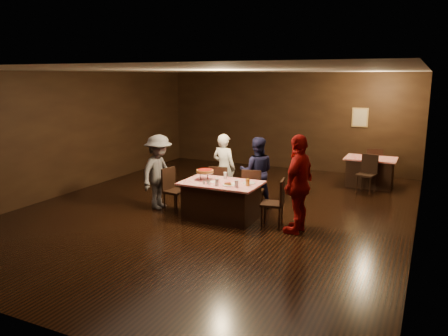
{
  "coord_description": "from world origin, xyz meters",
  "views": [
    {
      "loc": [
        4.11,
        -8.25,
        2.88
      ],
      "look_at": [
        0.27,
        -0.2,
        1.0
      ],
      "focal_mm": 35.0,
      "sensor_mm": 36.0,
      "label": 1
    }
  ],
  "objects_px": {
    "main_table": "(221,200)",
    "plate_empty": "(249,183)",
    "diner_navy_hoodie": "(257,172)",
    "chair_end_right": "(272,203)",
    "chair_back_far": "(373,165)",
    "glass_amber": "(248,182)",
    "glass_front_right": "(237,184)",
    "chair_far_left": "(220,186)",
    "glass_back": "(225,176)",
    "pizza_stand": "(205,171)",
    "chair_end_left": "(175,190)",
    "diner_grey_knit": "(159,172)",
    "diner_red_shirt": "(299,184)",
    "diner_white_jacket": "(224,168)",
    "chair_far_right": "(253,190)",
    "chair_back_near": "(366,174)",
    "back_table": "(370,172)",
    "glass_front_left": "(217,182)"
  },
  "relations": [
    {
      "from": "chair_far_left",
      "to": "glass_back",
      "type": "distance_m",
      "value": 0.68
    },
    {
      "from": "diner_grey_knit",
      "to": "glass_amber",
      "type": "xyz_separation_m",
      "value": [
        2.16,
        -0.12,
        0.02
      ]
    },
    {
      "from": "main_table",
      "to": "plate_empty",
      "type": "height_order",
      "value": "plate_empty"
    },
    {
      "from": "diner_grey_knit",
      "to": "glass_back",
      "type": "height_order",
      "value": "diner_grey_knit"
    },
    {
      "from": "chair_back_far",
      "to": "chair_far_left",
      "type": "bearing_deg",
      "value": 42.28
    },
    {
      "from": "chair_back_near",
      "to": "plate_empty",
      "type": "xyz_separation_m",
      "value": [
        -1.84,
        -3.29,
        0.3
      ]
    },
    {
      "from": "diner_navy_hoodie",
      "to": "diner_grey_knit",
      "type": "distance_m",
      "value": 2.17
    },
    {
      "from": "chair_back_far",
      "to": "glass_front_right",
      "type": "relative_size",
      "value": 6.79
    },
    {
      "from": "diner_red_shirt",
      "to": "glass_amber",
      "type": "xyz_separation_m",
      "value": [
        -1.04,
        0.05,
        -0.09
      ]
    },
    {
      "from": "diner_white_jacket",
      "to": "diner_grey_knit",
      "type": "distance_m",
      "value": 1.51
    },
    {
      "from": "diner_white_jacket",
      "to": "plate_empty",
      "type": "height_order",
      "value": "diner_white_jacket"
    },
    {
      "from": "diner_grey_knit",
      "to": "diner_red_shirt",
      "type": "xyz_separation_m",
      "value": [
        3.2,
        -0.17,
        0.11
      ]
    },
    {
      "from": "back_table",
      "to": "chair_end_left",
      "type": "height_order",
      "value": "chair_end_left"
    },
    {
      "from": "chair_far_left",
      "to": "diner_red_shirt",
      "type": "bearing_deg",
      "value": 143.4
    },
    {
      "from": "pizza_stand",
      "to": "plate_empty",
      "type": "height_order",
      "value": "pizza_stand"
    },
    {
      "from": "chair_back_near",
      "to": "chair_end_left",
      "type": "bearing_deg",
      "value": -122.71
    },
    {
      "from": "back_table",
      "to": "diner_grey_knit",
      "type": "distance_m",
      "value": 5.68
    },
    {
      "from": "pizza_stand",
      "to": "glass_front_right",
      "type": "xyz_separation_m",
      "value": [
        0.85,
        -0.3,
        -0.11
      ]
    },
    {
      "from": "chair_end_right",
      "to": "diner_navy_hoodie",
      "type": "height_order",
      "value": "diner_navy_hoodie"
    },
    {
      "from": "plate_empty",
      "to": "glass_front_right",
      "type": "distance_m",
      "value": 0.42
    },
    {
      "from": "chair_end_left",
      "to": "diner_navy_hoodie",
      "type": "distance_m",
      "value": 1.85
    },
    {
      "from": "main_table",
      "to": "glass_back",
      "type": "bearing_deg",
      "value": 99.46
    },
    {
      "from": "chair_end_right",
      "to": "chair_back_far",
      "type": "xyz_separation_m",
      "value": [
        1.29,
        4.74,
        0.0
      ]
    },
    {
      "from": "plate_empty",
      "to": "glass_amber",
      "type": "distance_m",
      "value": 0.22
    },
    {
      "from": "diner_grey_knit",
      "to": "glass_amber",
      "type": "distance_m",
      "value": 2.16
    },
    {
      "from": "pizza_stand",
      "to": "glass_front_right",
      "type": "height_order",
      "value": "pizza_stand"
    },
    {
      "from": "glass_front_left",
      "to": "glass_amber",
      "type": "height_order",
      "value": "same"
    },
    {
      "from": "chair_far_right",
      "to": "diner_red_shirt",
      "type": "bearing_deg",
      "value": 136.66
    },
    {
      "from": "chair_end_right",
      "to": "diner_red_shirt",
      "type": "height_order",
      "value": "diner_red_shirt"
    },
    {
      "from": "chair_back_far",
      "to": "chair_end_left",
      "type": "bearing_deg",
      "value": 40.88
    },
    {
      "from": "chair_end_right",
      "to": "diner_grey_knit",
      "type": "relative_size",
      "value": 0.58
    },
    {
      "from": "glass_front_left",
      "to": "glass_front_right",
      "type": "distance_m",
      "value": 0.4
    },
    {
      "from": "main_table",
      "to": "diner_red_shirt",
      "type": "xyz_separation_m",
      "value": [
        1.64,
        -0.1,
        0.54
      ]
    },
    {
      "from": "diner_grey_knit",
      "to": "pizza_stand",
      "type": "height_order",
      "value": "diner_grey_knit"
    },
    {
      "from": "diner_navy_hoodie",
      "to": "chair_end_right",
      "type": "bearing_deg",
      "value": 103.18
    },
    {
      "from": "plate_empty",
      "to": "glass_amber",
      "type": "bearing_deg",
      "value": -75.96
    },
    {
      "from": "diner_red_shirt",
      "to": "pizza_stand",
      "type": "height_order",
      "value": "diner_red_shirt"
    },
    {
      "from": "back_table",
      "to": "diner_navy_hoodie",
      "type": "xyz_separation_m",
      "value": [
        -2.05,
        -3.01,
        0.4
      ]
    },
    {
      "from": "chair_end_right",
      "to": "diner_grey_knit",
      "type": "distance_m",
      "value": 2.68
    },
    {
      "from": "diner_navy_hoodie",
      "to": "chair_back_far",
      "type": "bearing_deg",
      "value": -140.73
    },
    {
      "from": "chair_far_left",
      "to": "diner_white_jacket",
      "type": "height_order",
      "value": "diner_white_jacket"
    },
    {
      "from": "pizza_stand",
      "to": "diner_navy_hoodie",
      "type": "bearing_deg",
      "value": 55.66
    },
    {
      "from": "chair_back_far",
      "to": "diner_navy_hoodie",
      "type": "height_order",
      "value": "diner_navy_hoodie"
    },
    {
      "from": "diner_navy_hoodie",
      "to": "glass_front_left",
      "type": "height_order",
      "value": "diner_navy_hoodie"
    },
    {
      "from": "glass_amber",
      "to": "chair_far_left",
      "type": "bearing_deg",
      "value": 141.34
    },
    {
      "from": "chair_back_near",
      "to": "chair_back_far",
      "type": "bearing_deg",
      "value": 102.7
    },
    {
      "from": "main_table",
      "to": "chair_end_right",
      "type": "xyz_separation_m",
      "value": [
        1.1,
        0.0,
        0.09
      ]
    },
    {
      "from": "diner_grey_knit",
      "to": "chair_back_near",
      "type": "bearing_deg",
      "value": -47.58
    },
    {
      "from": "chair_far_right",
      "to": "diner_red_shirt",
      "type": "height_order",
      "value": "diner_red_shirt"
    },
    {
      "from": "diner_red_shirt",
      "to": "glass_amber",
      "type": "relative_size",
      "value": 13.26
    }
  ]
}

